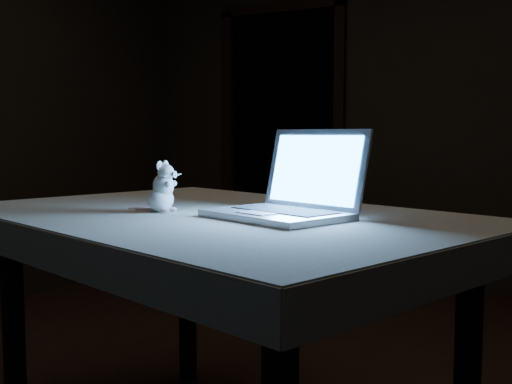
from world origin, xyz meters
The scene contains 6 objects.
back_wall centered at (0.00, 2.50, 1.30)m, with size 4.50×0.04×2.60m, color black.
doorway centered at (-1.10, 2.50, 1.06)m, with size 1.06×0.36×2.13m, color black, non-canonical shape.
table centered at (0.09, -0.36, 0.42)m, with size 1.57×1.01×0.84m, color black, non-canonical shape.
tablecloth centered at (0.02, -0.41, 0.80)m, with size 1.68×1.12×0.11m, color beige, non-canonical shape.
laptop centered at (0.32, -0.39, 0.99)m, with size 0.40×0.35×0.27m, color silver, non-canonical shape.
plush_mouse centered at (-0.08, -0.43, 0.93)m, with size 0.12×0.12×0.16m, color silver, non-canonical shape.
Camera 1 is at (1.19, -2.08, 1.10)m, focal length 45.00 mm.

